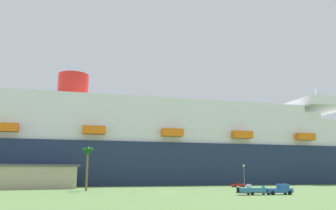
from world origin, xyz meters
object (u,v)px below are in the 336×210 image
Objects in this scene: palm_tree at (88,155)px; parked_car_red_hatchback at (238,185)px; pickup_truck at (280,190)px; cruise_ship at (170,150)px; small_boat_on_trailer at (255,190)px; street_lamp at (244,173)px.

parked_car_red_hatchback is (48.76, 9.82, -8.20)m from palm_tree.
parked_car_red_hatchback is at bearing 73.27° from pickup_truck.
cruise_ship reaches higher than parked_car_red_hatchback.
palm_tree reaches higher than pickup_truck.
small_boat_on_trailer is (-5.38, -73.25, -13.23)m from cruise_ship.
street_lamp is 1.56× the size of parked_car_red_hatchback.
small_boat_on_trailer is 0.69× the size of palm_tree.
cruise_ship is 37.67× the size of small_boat_on_trailer.
cruise_ship is 42.76× the size of street_lamp.
parked_car_red_hatchback is at bearing 65.64° from small_boat_on_trailer.
pickup_truck reaches higher than small_boat_on_trailer.
small_boat_on_trailer is 1.77× the size of parked_car_red_hatchback.
street_lamp is (42.66, -4.87, -4.51)m from palm_tree.
small_boat_on_trailer is at bearing -115.52° from street_lamp.
palm_tree is 1.63× the size of street_lamp.
street_lamp is (5.35, -50.77, -9.67)m from cruise_ship.
palm_tree is (-37.33, 28.20, 7.99)m from pickup_truck.
palm_tree is at bearing -129.11° from cruise_ship.
palm_tree is at bearing -168.62° from parked_car_red_hatchback.
palm_tree is at bearing 173.49° from street_lamp.
cruise_ship is 26.16× the size of palm_tree.
palm_tree reaches higher than parked_car_red_hatchback.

